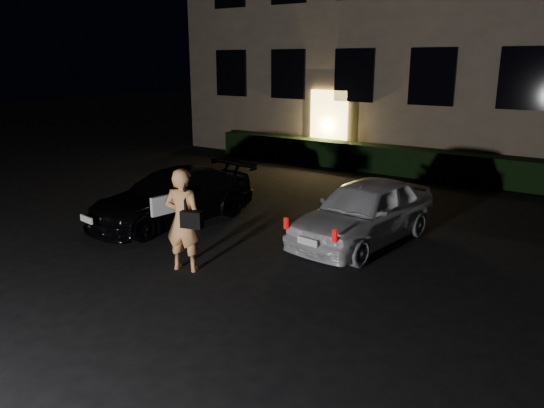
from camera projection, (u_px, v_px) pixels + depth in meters
The scene contains 5 objects.
ground at pixel (177, 297), 8.09m from camera, with size 80.00×80.00×0.00m, color black.
hedge at pixel (421, 163), 16.27m from camera, with size 15.00×0.70×0.85m, color black.
sedan at pixel (173, 196), 11.72m from camera, with size 2.16×4.17×1.15m.
hatch at pixel (364, 211), 10.38m from camera, with size 1.88×3.84×1.26m.
man at pixel (183, 220), 8.91m from camera, with size 0.82×0.60×1.78m.
Camera 1 is at (5.45, -5.25, 3.50)m, focal length 35.00 mm.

